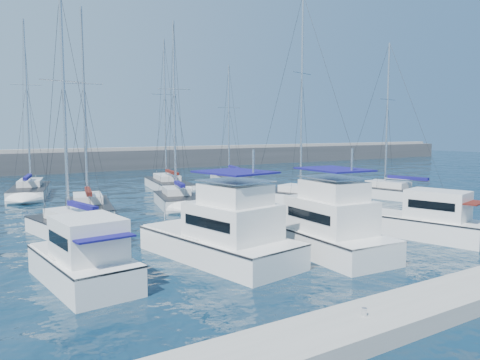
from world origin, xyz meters
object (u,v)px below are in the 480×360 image
motor_yacht_port_outer (85,262)px  sailboat_mid_c (177,200)px  motor_yacht_port_inner (224,237)px  sailboat_mid_b (88,209)px  motor_yacht_stbd_outer (427,222)px  sailboat_mid_a (74,228)px  sailboat_back_a (30,191)px  motor_yacht_stbd_inner (321,229)px  sailboat_mid_e (393,193)px  sailboat_back_c (231,179)px  sailboat_back_b (168,185)px  sailboat_mid_d (309,198)px

motor_yacht_port_outer → sailboat_mid_c: 19.27m
motor_yacht_port_inner → sailboat_mid_b: size_ratio=0.59×
motor_yacht_stbd_outer → sailboat_mid_a: bearing=131.6°
sailboat_mid_a → sailboat_mid_b: 6.71m
motor_yacht_stbd_outer → sailboat_mid_c: size_ratio=0.48×
motor_yacht_port_inner → motor_yacht_stbd_outer: 12.26m
sailboat_back_a → motor_yacht_stbd_inner: bearing=-58.4°
motor_yacht_port_outer → sailboat_mid_e: (29.71, 9.41, -0.43)m
sailboat_mid_b → sailboat_mid_c: 7.19m
motor_yacht_port_outer → sailboat_mid_e: size_ratio=0.44×
sailboat_back_c → sailboat_mid_c: bearing=-119.2°
motor_yacht_port_inner → sailboat_back_b: (8.66, 26.01, -0.62)m
sailboat_back_c → motor_yacht_port_inner: bearing=-105.2°
sailboat_mid_a → sailboat_mid_c: (9.62, 6.68, 0.02)m
sailboat_mid_d → sailboat_back_a: size_ratio=1.05×
sailboat_mid_d → sailboat_back_a: sailboat_mid_d is taller
sailboat_mid_e → sailboat_mid_c: bearing=150.3°
sailboat_mid_b → sailboat_back_c: bearing=44.5°
sailboat_mid_c → sailboat_back_b: (3.85, 10.47, -0.04)m
sailboat_mid_c → sailboat_back_a: bearing=139.7°
motor_yacht_port_inner → motor_yacht_stbd_outer: (12.04, -2.31, -0.19)m
sailboat_mid_b → sailboat_back_c: size_ratio=1.08×
motor_yacht_port_outer → sailboat_mid_b: 15.75m
motor_yacht_port_outer → motor_yacht_stbd_outer: (18.48, -2.21, 0.00)m
sailboat_mid_c → sailboat_back_b: bearing=84.1°
motor_yacht_stbd_inner → motor_yacht_stbd_outer: bearing=-4.6°
sailboat_mid_d → sailboat_back_c: sailboat_mid_d is taller
sailboat_mid_a → motor_yacht_port_outer: bearing=-111.8°
motor_yacht_stbd_inner → sailboat_mid_e: sailboat_mid_e is taller
motor_yacht_stbd_inner → sailboat_mid_c: (-0.20, 16.80, -0.58)m
motor_yacht_port_inner → sailboat_back_a: 28.62m
motor_yacht_port_outer → sailboat_mid_d: 23.66m
sailboat_mid_b → sailboat_back_c: (19.51, 12.33, -0.02)m
sailboat_mid_d → sailboat_mid_e: 8.79m
sailboat_mid_a → motor_yacht_port_inner: bearing=-73.0°
motor_yacht_port_outer → sailboat_back_c: size_ratio=0.45×
motor_yacht_stbd_inner → sailboat_back_b: sailboat_back_b is taller
motor_yacht_port_inner → sailboat_back_b: size_ratio=0.56×
sailboat_back_b → sailboat_mid_e: bearing=-38.3°
sailboat_mid_a → sailboat_mid_d: bearing=-6.0°
sailboat_mid_c → sailboat_back_b: 11.16m
sailboat_back_c → sailboat_mid_e: bearing=-54.5°
sailboat_mid_a → sailboat_back_a: (0.55, 19.44, 0.01)m
motor_yacht_stbd_inner → sailboat_mid_d: sailboat_mid_d is taller
sailboat_mid_d → sailboat_mid_e: size_ratio=1.22×
sailboat_mid_a → sailboat_mid_b: size_ratio=0.94×
motor_yacht_stbd_outer → sailboat_back_c: 30.18m
motor_yacht_port_inner → sailboat_back_c: bearing=48.2°
motor_yacht_stbd_inner → sailboat_mid_b: size_ratio=0.60×
sailboat_mid_b → sailboat_mid_e: (25.63, -5.80, -0.02)m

